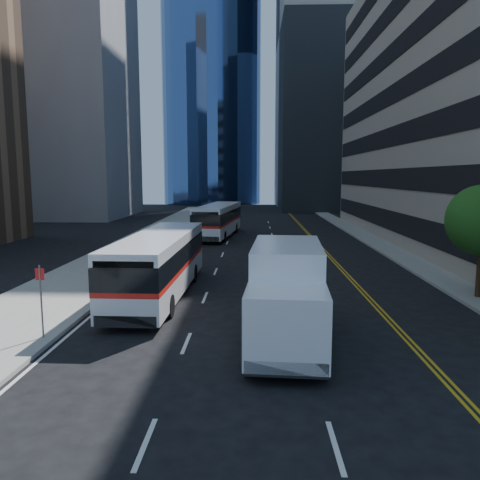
# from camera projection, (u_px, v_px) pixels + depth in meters

# --- Properties ---
(ground) EXTENTS (160.00, 160.00, 0.00)m
(ground) POSITION_uv_depth(u_px,v_px,m) (295.00, 368.00, 13.73)
(ground) COLOR black
(ground) RESTS_ON ground
(sidewalk_west) EXTENTS (5.00, 90.00, 0.15)m
(sidewalk_west) POSITION_uv_depth(u_px,v_px,m) (142.00, 243.00, 38.80)
(sidewalk_west) COLOR gray
(sidewalk_west) RESTS_ON ground
(sidewalk_east) EXTENTS (2.00, 90.00, 0.15)m
(sidewalk_east) POSITION_uv_depth(u_px,v_px,m) (379.00, 244.00, 38.20)
(sidewalk_east) COLOR gray
(sidewalk_east) RESTS_ON ground
(office_tower_north) EXTENTS (30.00, 28.00, 60.00)m
(office_tower_north) POSITION_uv_depth(u_px,v_px,m) (367.00, 33.00, 80.42)
(office_tower_north) COLOR gray
(office_tower_north) RESTS_ON ground
(glass_tower) EXTENTS (20.00, 20.00, 80.00)m
(glass_tower) POSITION_uv_depth(u_px,v_px,m) (211.00, 2.00, 92.79)
(glass_tower) COLOR #324E87
(glass_tower) RESTS_ON ground
(midrise_west) EXTENTS (18.00, 18.00, 35.00)m
(midrise_west) POSITION_uv_depth(u_px,v_px,m) (59.00, 88.00, 63.70)
(midrise_west) COLOR gray
(midrise_west) RESTS_ON ground
(bus_front) EXTENTS (2.71, 11.39, 2.92)m
(bus_front) POSITION_uv_depth(u_px,v_px,m) (160.00, 263.00, 21.87)
(bus_front) COLOR silver
(bus_front) RESTS_ON ground
(bus_rear) EXTENTS (3.79, 11.75, 2.98)m
(bus_rear) POSITION_uv_depth(u_px,v_px,m) (218.00, 219.00, 43.45)
(bus_rear) COLOR white
(bus_rear) RESTS_ON ground
(box_truck) EXTENTS (2.80, 6.97, 3.27)m
(box_truck) POSITION_uv_depth(u_px,v_px,m) (287.00, 293.00, 15.63)
(box_truck) COLOR white
(box_truck) RESTS_ON ground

